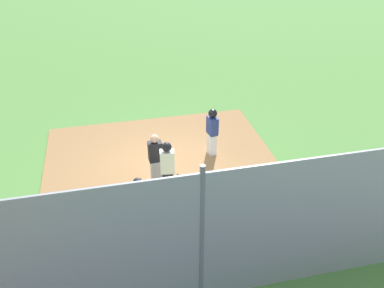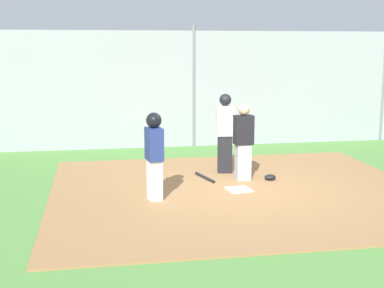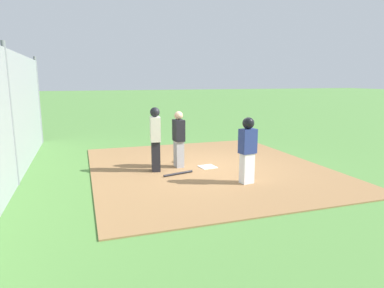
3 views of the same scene
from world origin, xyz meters
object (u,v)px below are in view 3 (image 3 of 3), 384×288
object	(u,v)px
home_plate	(208,167)
baseball_bat	(178,174)
catcher	(179,138)
runner	(248,146)
catcher_mask	(178,160)
umpire	(155,138)

from	to	relation	value
home_plate	baseball_bat	xyz separation A→B (m)	(0.47, -1.01, 0.02)
catcher	runner	xyz separation A→B (m)	(1.97, 1.13, 0.08)
baseball_bat	catcher_mask	xyz separation A→B (m)	(-1.32, 0.36, 0.03)
runner	catcher	bearing A→B (deg)	19.99
catcher	runner	distance (m)	2.27
home_plate	catcher_mask	size ratio (longest dim) A/B	1.83
runner	home_plate	bearing A→B (deg)	2.31
home_plate	catcher	size ratio (longest dim) A/B	0.28
umpire	runner	bearing A→B (deg)	-36.03
home_plate	baseball_bat	distance (m)	1.11
home_plate	runner	distance (m)	1.94
umpire	runner	world-z (taller)	umpire
runner	catcher_mask	world-z (taller)	runner
home_plate	catcher	bearing A→B (deg)	-110.68
home_plate	umpire	world-z (taller)	umpire
umpire	catcher_mask	world-z (taller)	umpire
umpire	catcher_mask	bearing A→B (deg)	50.20
umpire	baseball_bat	size ratio (longest dim) A/B	2.03
catcher	runner	world-z (taller)	runner
umpire	home_plate	bearing A→B (deg)	4.63
umpire	runner	size ratio (longest dim) A/B	1.09
catcher	catcher_mask	bearing A→B (deg)	73.50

